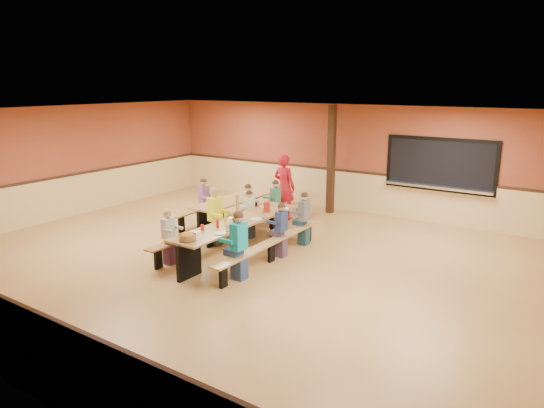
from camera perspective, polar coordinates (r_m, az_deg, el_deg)
The scene contains 23 objects.
ground at distance 10.18m, azimuth -3.55°, elevation -6.50°, with size 12.00×12.00×0.00m, color #9E733C.
room_envelope at distance 9.96m, azimuth -3.61°, elevation -2.78°, with size 12.04×10.04×3.02m.
kitchen_pass_through at distance 13.10m, azimuth 19.13°, elevation 4.14°, with size 2.78×0.28×1.38m.
structural_post at distance 13.55m, azimuth 6.98°, elevation 5.17°, with size 0.18×0.18×3.00m, color black.
cafeteria_table_main at distance 10.31m, azimuth -3.91°, elevation -3.15°, with size 1.91×3.70×0.74m.
cafeteria_table_second at distance 12.64m, azimuth -3.10°, elevation 0.10°, with size 1.91×3.70×0.74m.
seated_child_white_left at distance 9.95m, azimuth -12.07°, elevation -3.87°, with size 0.33×0.27×1.12m, color #B9BABF, non-canonical shape.
seated_adult_yellow at distance 10.93m, azimuth -6.70°, elevation -1.51°, with size 0.42×0.34×1.31m, color #F9FF26, non-canonical shape.
seated_child_grey_left at distance 11.89m, azimuth -2.81°, elevation -0.49°, with size 0.35×0.29×1.17m, color beige, non-canonical shape.
seated_child_teal_right at distance 8.99m, azimuth -3.90°, elevation -4.97°, with size 0.41×0.33×1.29m, color #0F8FA5, non-canonical shape.
seated_child_navy_right at distance 10.14m, azimuth 1.10°, elevation -3.12°, with size 0.34×0.28×1.15m, color navy, non-canonical shape.
seated_child_char_right at distance 10.92m, azimuth 3.80°, elevation -1.77°, with size 0.36×0.30×1.19m, color #54585E, non-canonical shape.
seated_child_purple_sec at distance 12.61m, azimuth -7.99°, elevation 0.28°, with size 0.36×0.29×1.19m, color #875A86, non-canonical shape.
seated_child_green_sec at distance 12.29m, azimuth 0.41°, elevation 0.04°, with size 0.36×0.29×1.19m, color #387B57, non-canonical shape.
seated_child_tan_sec at distance 11.40m, azimuth -2.67°, elevation -1.24°, with size 0.33×0.27×1.13m, color beige, non-canonical shape.
standing_woman at distance 12.94m, azimuth 1.46°, elevation 2.04°, with size 0.64×0.42×1.75m, color #AD1320.
punch_pitcher at distance 10.94m, azimuth -0.61°, elevation -0.34°, with size 0.16×0.16×0.22m, color #B02417.
chip_bowl at distance 9.09m, azimuth -9.92°, elevation -3.82°, with size 0.32×0.32×0.15m, color orange, non-canonical shape.
napkin_dispenser at distance 10.00m, azimuth -4.09°, elevation -2.03°, with size 0.10×0.14×0.13m, color black.
condiment_mustard at distance 10.18m, azimuth -5.52°, elevation -1.66°, with size 0.06×0.06×0.17m, color yellow.
condiment_ketchup at distance 9.80m, azimuth -6.42°, elevation -2.31°, with size 0.06×0.06×0.17m, color #B2140F.
table_paddle at distance 10.30m, azimuth -4.06°, elevation -1.14°, with size 0.16×0.16×0.56m.
place_settings at distance 10.24m, azimuth -3.93°, elevation -1.71°, with size 0.65×3.30×0.11m, color beige, non-canonical shape.
Camera 1 is at (5.78, -7.58, 3.57)m, focal length 32.00 mm.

